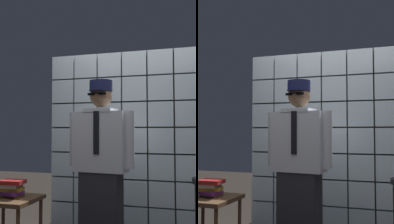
# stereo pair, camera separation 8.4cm
# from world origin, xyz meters

# --- Properties ---
(glass_block_wall) EXTENTS (2.24, 0.10, 2.24)m
(glass_block_wall) POSITION_xyz_m (0.00, 1.36, 1.10)
(glass_block_wall) COLOR silver
(glass_block_wall) RESTS_ON ground
(standing_person) EXTENTS (0.69, 0.32, 1.71)m
(standing_person) POSITION_xyz_m (-0.17, 0.45, 0.89)
(standing_person) COLOR #28282D
(standing_person) RESTS_ON ground
(side_table) EXTENTS (0.52, 0.52, 0.57)m
(side_table) POSITION_xyz_m (-1.04, 0.24, 0.49)
(side_table) COLOR #513823
(side_table) RESTS_ON ground
(book_stack) EXTENTS (0.25, 0.21, 0.17)m
(book_stack) POSITION_xyz_m (-1.03, 0.25, 0.66)
(book_stack) COLOR brown
(book_stack) RESTS_ON side_table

